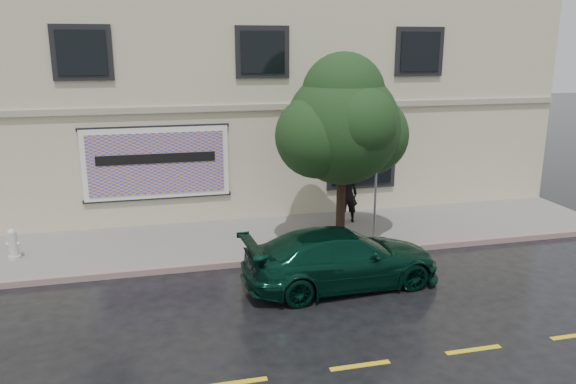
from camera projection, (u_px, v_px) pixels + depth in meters
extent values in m
plane|color=black|center=(306.00, 285.00, 13.03)|extent=(90.00, 90.00, 0.00)
cube|color=gray|center=(276.00, 237.00, 16.07)|extent=(20.00, 3.50, 0.15)
cube|color=gray|center=(291.00, 259.00, 14.42)|extent=(20.00, 0.18, 0.16)
cube|color=gold|center=(360.00, 366.00, 9.74)|extent=(19.00, 0.12, 0.01)
cube|color=beige|center=(242.00, 98.00, 20.60)|extent=(20.00, 8.00, 7.00)
cube|color=#9E9984|center=(263.00, 107.00, 16.78)|extent=(20.00, 0.12, 0.18)
cube|color=black|center=(362.00, 156.00, 17.93)|extent=(2.30, 0.10, 2.10)
cube|color=black|center=(362.00, 157.00, 17.87)|extent=(2.00, 0.05, 1.80)
cube|color=black|center=(82.00, 53.00, 15.17)|extent=(1.30, 0.05, 1.20)
cube|color=black|center=(263.00, 52.00, 16.32)|extent=(1.30, 0.05, 1.20)
cube|color=black|center=(420.00, 52.00, 17.46)|extent=(1.30, 0.05, 1.20)
cube|color=white|center=(157.00, 163.00, 16.41)|extent=(4.20, 0.06, 2.10)
cube|color=orange|center=(157.00, 163.00, 16.37)|extent=(3.90, 0.04, 1.80)
cube|color=black|center=(159.00, 197.00, 16.71)|extent=(4.30, 0.10, 0.10)
cube|color=black|center=(154.00, 127.00, 16.17)|extent=(4.30, 0.10, 0.10)
cube|color=black|center=(156.00, 159.00, 16.31)|extent=(3.40, 0.02, 0.28)
imported|color=black|center=(342.00, 258.00, 12.87)|extent=(4.70, 2.33, 1.33)
imported|color=black|center=(347.00, 195.00, 17.00)|extent=(0.68, 0.49, 1.72)
imported|color=black|center=(349.00, 154.00, 16.68)|extent=(1.38, 1.38, 0.78)
cylinder|color=#301D15|center=(341.00, 203.00, 15.14)|extent=(0.24, 0.24, 2.24)
sphere|color=black|center=(343.00, 127.00, 14.61)|extent=(3.01, 3.01, 3.01)
cylinder|color=beige|center=(15.00, 257.00, 14.23)|extent=(0.30, 0.30, 0.08)
cylinder|color=beige|center=(13.00, 245.00, 14.15)|extent=(0.22, 0.22, 0.56)
sphere|color=beige|center=(12.00, 233.00, 14.07)|extent=(0.22, 0.22, 0.22)
cylinder|color=beige|center=(13.00, 244.00, 14.15)|extent=(0.32, 0.10, 0.10)
cylinder|color=#909398|center=(375.00, 192.00, 14.93)|extent=(0.06, 0.06, 2.93)
cube|color=silver|center=(377.00, 148.00, 14.62)|extent=(0.34, 0.15, 0.47)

